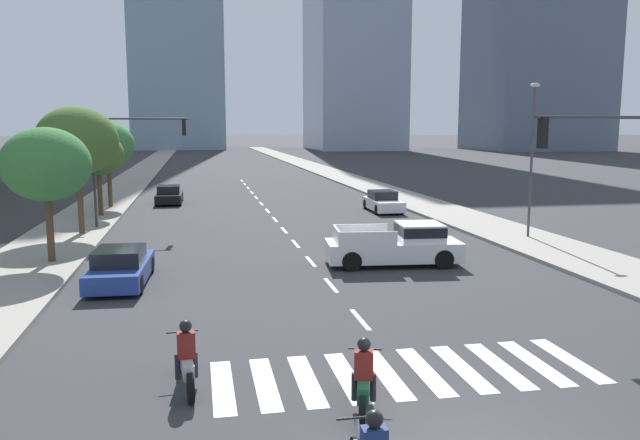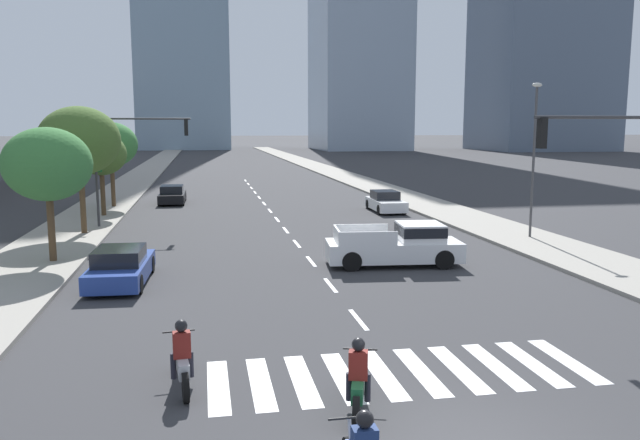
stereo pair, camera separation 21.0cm
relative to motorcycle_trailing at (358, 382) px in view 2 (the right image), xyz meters
name	(u,v)px [view 2 (the right image)]	position (x,y,z in m)	size (l,w,h in m)	color
sidewalk_east	(437,208)	(12.45, 28.24, -0.51)	(4.00, 260.00, 0.15)	gray
sidewalk_west	(90,217)	(-9.62, 28.24, -0.51)	(4.00, 260.00, 0.15)	gray
crosswalk_near	(402,373)	(1.41, 1.66, -0.58)	(8.55, 2.89, 0.01)	silver
lane_divider_center	(270,211)	(1.41, 29.66, -0.58)	(0.14, 50.00, 0.01)	silver
motorcycle_trailing	(358,382)	(0.00, 0.00, 0.00)	(0.91, 2.09, 1.49)	black
motorcycle_third	(182,360)	(-3.37, 1.77, 0.00)	(0.70, 2.21, 1.49)	black
pickup_truck	(400,245)	(4.77, 12.33, 0.23)	(5.44, 2.48, 1.67)	silver
sedan_black_0	(172,195)	(-5.05, 34.99, 0.01)	(1.87, 4.48, 1.31)	black
sedan_white_1	(386,202)	(8.76, 27.93, 0.03)	(1.85, 4.31, 1.34)	silver
sedan_blue_2	(121,267)	(-5.75, 11.23, 0.01)	(2.02, 4.63, 1.30)	navy
traffic_signal_near	(628,166)	(9.69, 5.70, 3.69)	(5.26, 0.28, 5.97)	#333335
traffic_signal_far	(131,147)	(-6.57, 23.87, 3.80)	(5.30, 0.28, 6.12)	#333335
street_lamp_east	(534,149)	(12.75, 16.66, 3.84)	(0.50, 0.24, 7.35)	#3F3F42
street_tree_nearest	(47,165)	(-8.82, 15.01, 3.40)	(3.40, 3.40, 5.29)	#4C3823
street_tree_second	(79,141)	(-8.82, 21.83, 4.18)	(3.97, 3.97, 6.32)	#4C3823
street_tree_third	(101,154)	(-8.82, 28.35, 3.24)	(3.00, 3.00, 4.97)	#4C3823
street_tree_fourth	(111,145)	(-8.82, 32.79, 3.69)	(3.47, 3.47, 5.62)	#4C3823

